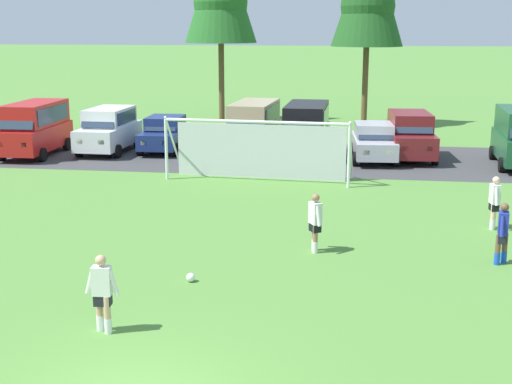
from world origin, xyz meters
name	(u,v)px	position (x,y,z in m)	size (l,w,h in m)	color
ground_plane	(258,193)	(0.00, 15.00, 0.00)	(400.00, 400.00, 0.00)	#518438
parking_lot_strip	(280,157)	(0.00, 22.29, 0.00)	(52.00, 8.40, 0.01)	#3D3D3F
soccer_ball	(191,277)	(-0.33, 5.65, 0.11)	(0.22, 0.22, 0.22)	white
soccer_goal	(259,148)	(-0.31, 17.44, 1.29)	(7.52, 2.40, 2.57)	white
player_striker_near	(315,223)	(2.51, 8.41, 0.82)	(0.40, 0.71, 1.64)	#936B4C
player_midfield_center	(494,203)	(7.77, 11.42, 0.82)	(0.30, 0.75, 1.64)	beige
player_defender_far	(102,294)	(-1.41, 2.63, 0.82)	(0.74, 0.27, 1.64)	tan
player_winger_left	(502,234)	(7.38, 8.11, 0.82)	(0.35, 0.72, 1.64)	brown
parked_car_slot_far_left	(35,127)	(-11.69, 21.24, 1.34)	(2.28, 4.84, 2.52)	red
parked_car_slot_left	(109,130)	(-8.48, 22.56, 1.11)	(2.22, 4.64, 2.16)	silver
parked_car_slot_center_left	(165,134)	(-5.82, 23.19, 0.88)	(2.13, 4.25, 1.72)	navy
parked_car_slot_center	(254,127)	(-1.35, 22.94, 1.34)	(2.42, 4.91, 2.52)	tan
parked_car_slot_center_right	(306,129)	(1.21, 22.52, 1.34)	(2.27, 4.84, 2.52)	black
parked_car_slot_right	(374,142)	(4.35, 22.14, 0.88)	(2.27, 4.32, 1.72)	#B2B2BC
parked_car_slot_far_right	(410,135)	(6.01, 22.88, 1.11)	(2.39, 4.73, 2.16)	maroon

